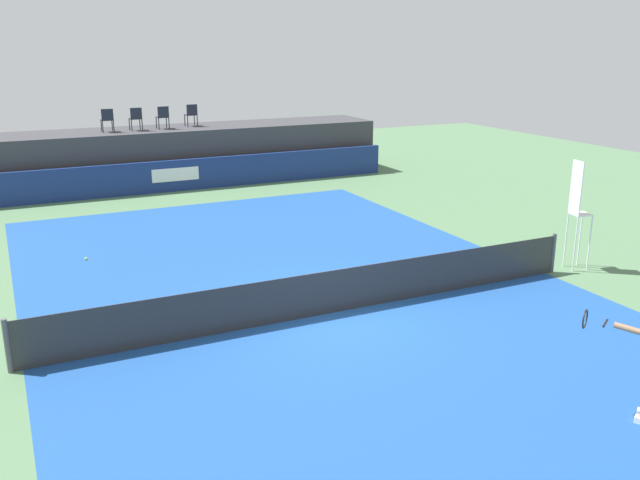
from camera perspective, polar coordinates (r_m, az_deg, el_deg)
The scene contains 13 objects.
ground_plane at distance 17.10m, azimuth -3.70°, elevation -2.67°, with size 48.00×48.00×0.00m, color #4C704C.
court_inner at distance 14.54m, azimuth 0.75°, elevation -6.15°, with size 12.00×22.00×0.00m, color #1C478C.
sponsor_wall at distance 26.69m, azimuth -12.22°, elevation 5.27°, with size 18.00×0.22×1.20m.
spectator_platform at distance 28.33m, azimuth -13.16°, elevation 6.87°, with size 18.00×2.80×2.20m, color #38383D.
spectator_chair_far_left at distance 27.45m, azimuth -17.38°, elevation 9.63°, with size 0.45×0.45×0.89m.
spectator_chair_left at distance 27.61m, azimuth -15.17°, elevation 9.84°, with size 0.45×0.45×0.89m.
spectator_chair_center at distance 27.91m, azimuth -13.03°, elevation 10.05°, with size 0.45×0.45×0.89m.
spectator_chair_right at distance 28.57m, azimuth -10.73°, elevation 10.32°, with size 0.45×0.45×0.89m.
umpire_chair at distance 18.06m, azimuth 20.75°, elevation 2.56°, with size 0.52×0.52×2.76m.
tennis_net at distance 14.36m, azimuth 0.76°, elevation -4.41°, with size 12.40×0.02×0.95m, color #2D2D2D.
net_post_near at distance 13.06m, azimuth -24.70°, elevation -8.07°, with size 0.10×0.10×1.00m, color #4C4C51.
net_post_far at distance 17.84m, azimuth 18.92°, elevation -1.05°, with size 0.10×0.10×1.00m, color #4C4C51.
tennis_ball at distance 18.98m, azimuth -19.00°, elevation -1.49°, with size 0.07×0.07×0.07m, color #D8EA33.
Camera 1 is at (-5.96, -12.03, 5.57)m, focal length 38.24 mm.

